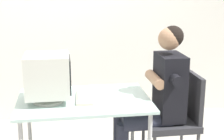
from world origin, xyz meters
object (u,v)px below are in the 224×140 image
desk (84,105)px  office_chair (178,115)px  crt_monitor (48,76)px  keyboard (85,96)px  person_seated (157,94)px

desk → office_chair: office_chair is taller
crt_monitor → keyboard: bearing=10.0°
desk → crt_monitor: crt_monitor is taller
crt_monitor → office_chair: size_ratio=0.46×
office_chair → person_seated: person_seated is taller
desk → keyboard: keyboard is taller
office_chair → crt_monitor: bearing=-177.7°
keyboard → person_seated: size_ratio=0.32×
desk → crt_monitor: size_ratio=2.79×
keyboard → office_chair: bearing=-0.6°
desk → keyboard: (0.01, 0.03, 0.08)m
person_seated → crt_monitor: bearing=-177.3°
crt_monitor → office_chair: bearing=2.3°
desk → crt_monitor: 0.41m
keyboard → desk: bearing=-111.9°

